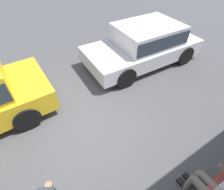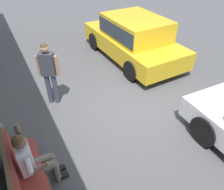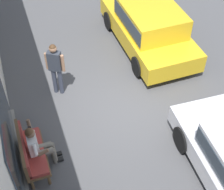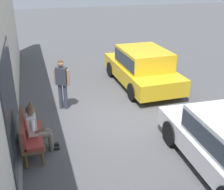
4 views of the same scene
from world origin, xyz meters
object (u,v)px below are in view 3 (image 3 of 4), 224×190
(parked_car_mid, at_px, (149,25))
(person_on_phone, at_px, (38,145))
(pedestrian_standing, at_px, (55,65))
(bench, at_px, (29,151))

(parked_car_mid, bearing_deg, person_on_phone, 129.02)
(person_on_phone, xyz_separation_m, pedestrian_standing, (2.29, -0.96, 0.33))
(person_on_phone, bearing_deg, bench, 90.84)
(parked_car_mid, distance_m, pedestrian_standing, 3.58)
(bench, xyz_separation_m, person_on_phone, (0.00, -0.22, 0.13))
(pedestrian_standing, bearing_deg, person_on_phone, 157.31)
(parked_car_mid, xyz_separation_m, pedestrian_standing, (-1.21, 3.37, 0.19))
(bench, distance_m, person_on_phone, 0.26)
(person_on_phone, height_order, parked_car_mid, parked_car_mid)
(bench, xyz_separation_m, parked_car_mid, (3.51, -4.55, 0.27))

